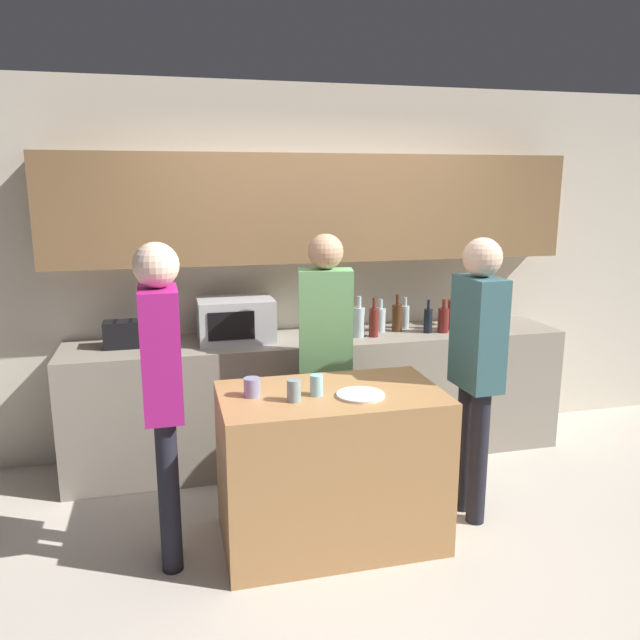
% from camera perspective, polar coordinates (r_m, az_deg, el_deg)
% --- Properties ---
extents(ground_plane, '(14.00, 14.00, 0.00)m').
position_cam_1_polar(ground_plane, '(3.65, 5.79, -20.95)').
color(ground_plane, beige).
extents(back_wall, '(6.40, 0.40, 2.70)m').
position_cam_1_polar(back_wall, '(4.66, -0.70, 6.72)').
color(back_wall, beige).
rests_on(back_wall, ground_plane).
extents(back_counter, '(3.60, 0.62, 0.92)m').
position_cam_1_polar(back_counter, '(4.64, 0.11, -6.99)').
color(back_counter, gray).
rests_on(back_counter, ground_plane).
extents(kitchen_island, '(1.22, 0.71, 0.88)m').
position_cam_1_polar(kitchen_island, '(3.61, 0.98, -13.23)').
color(kitchen_island, '#B27F4C').
rests_on(kitchen_island, ground_plane).
extents(microwave, '(0.52, 0.39, 0.30)m').
position_cam_1_polar(microwave, '(4.40, -7.72, 0.03)').
color(microwave, '#B7BABC').
rests_on(microwave, back_counter).
extents(toaster, '(0.26, 0.16, 0.18)m').
position_cam_1_polar(toaster, '(4.40, -17.50, -1.23)').
color(toaster, black).
rests_on(toaster, back_counter).
extents(potted_plant, '(0.14, 0.14, 0.39)m').
position_cam_1_polar(potted_plant, '(4.92, 13.88, 1.69)').
color(potted_plant, '#333D4C').
rests_on(potted_plant, back_counter).
extents(bottle_0, '(0.08, 0.08, 0.30)m').
position_cam_1_polar(bottle_0, '(4.49, 3.58, -0.11)').
color(bottle_0, silver).
rests_on(bottle_0, back_counter).
extents(bottle_1, '(0.07, 0.07, 0.29)m').
position_cam_1_polar(bottle_1, '(4.49, 4.94, -0.16)').
color(bottle_1, maroon).
rests_on(bottle_1, back_counter).
extents(bottle_2, '(0.08, 0.08, 0.24)m').
position_cam_1_polar(bottle_2, '(4.66, 5.55, 0.09)').
color(bottle_2, silver).
rests_on(bottle_2, back_counter).
extents(bottle_3, '(0.07, 0.07, 0.28)m').
position_cam_1_polar(bottle_3, '(4.68, 7.06, 0.25)').
color(bottle_3, '#472814').
rests_on(bottle_3, back_counter).
extents(bottle_4, '(0.06, 0.06, 0.24)m').
position_cam_1_polar(bottle_4, '(4.79, 7.78, 0.34)').
color(bottle_4, silver).
rests_on(bottle_4, back_counter).
extents(bottle_5, '(0.06, 0.06, 0.25)m').
position_cam_1_polar(bottle_5, '(4.67, 9.85, -0.01)').
color(bottle_5, black).
rests_on(bottle_5, back_counter).
extents(bottle_6, '(0.08, 0.08, 0.25)m').
position_cam_1_polar(bottle_6, '(4.70, 11.22, 0.04)').
color(bottle_6, maroon).
rests_on(bottle_6, back_counter).
extents(bottle_7, '(0.09, 0.09, 0.32)m').
position_cam_1_polar(bottle_7, '(4.79, 12.09, 0.54)').
color(bottle_7, maroon).
rests_on(bottle_7, back_counter).
extents(plate_on_island, '(0.26, 0.26, 0.01)m').
position_cam_1_polar(plate_on_island, '(3.38, 3.73, -6.84)').
color(plate_on_island, white).
rests_on(plate_on_island, kitchen_island).
extents(cup_0, '(0.09, 0.09, 0.10)m').
position_cam_1_polar(cup_0, '(3.37, -6.24, -6.12)').
color(cup_0, '#8B8EB8').
rests_on(cup_0, kitchen_island).
extents(cup_1, '(0.07, 0.07, 0.12)m').
position_cam_1_polar(cup_1, '(3.28, -2.40, -6.45)').
color(cup_1, '#849CA2').
rests_on(cup_1, kitchen_island).
extents(cup_2, '(0.07, 0.07, 0.11)m').
position_cam_1_polar(cup_2, '(3.37, -0.32, -5.97)').
color(cup_2, '#94CEDC').
rests_on(cup_2, kitchen_island).
extents(person_left, '(0.37, 0.25, 1.70)m').
position_cam_1_polar(person_left, '(4.00, 0.50, -1.89)').
color(person_left, black).
rests_on(person_left, ground_plane).
extents(person_center, '(0.22, 0.35, 1.71)m').
position_cam_1_polar(person_center, '(3.75, 14.15, -3.16)').
color(person_center, black).
rests_on(person_center, ground_plane).
extents(person_right, '(0.23, 0.34, 1.73)m').
position_cam_1_polar(person_right, '(3.27, -14.22, -5.21)').
color(person_right, black).
rests_on(person_right, ground_plane).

